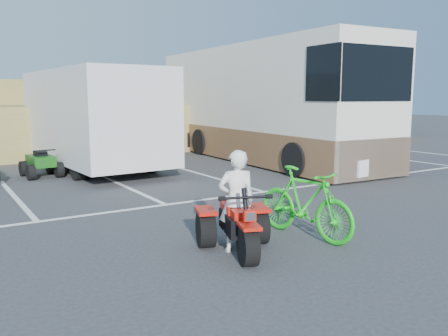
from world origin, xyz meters
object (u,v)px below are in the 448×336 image
rider (237,201)px  cargo_trailer (94,116)px  red_trike_atv (239,254)px  green_dirt_bike (305,203)px  rv_motorhome (260,112)px  quad_atv_green (42,177)px

rider → cargo_trailer: cargo_trailer is taller
red_trike_atv → rider: 0.80m
green_dirt_bike → rv_motorhome: (5.48, 8.71, 1.20)m
green_dirt_bike → quad_atv_green: green_dirt_bike is taller
green_dirt_bike → quad_atv_green: 9.16m
rider → quad_atv_green: 8.89m
rider → rv_motorhome: rv_motorhome is taller
green_dirt_bike → cargo_trailer: (-0.69, 9.41, 1.13)m
green_dirt_bike → quad_atv_green: bearing=97.7°
red_trike_atv → rider: rider is taller
red_trike_atv → quad_atv_green: red_trike_atv is taller
red_trike_atv → quad_atv_green: 8.98m
red_trike_atv → cargo_trailer: cargo_trailer is taller
rider → green_dirt_bike: bearing=-160.9°
green_dirt_bike → quad_atv_green: size_ratio=1.51×
cargo_trailer → rv_motorhome: 6.20m
rider → quad_atv_green: (-1.15, 8.77, -0.79)m
rider → quad_atv_green: rider is taller
red_trike_atv → rv_motorhome: bearing=71.7°
red_trike_atv → rv_motorhome: rv_motorhome is taller
cargo_trailer → quad_atv_green: (-1.84, -0.62, -1.73)m
red_trike_atv → rv_motorhome: size_ratio=0.13×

